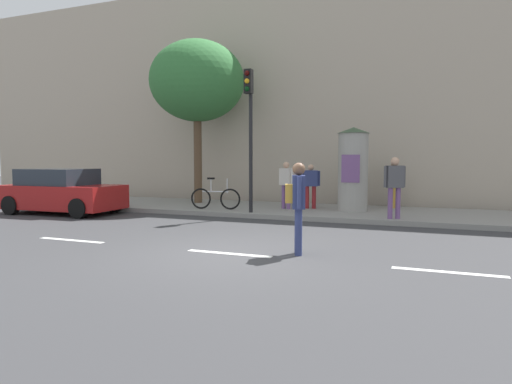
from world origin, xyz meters
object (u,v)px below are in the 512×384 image
at_px(pedestrian_with_bag, 360,180).
at_px(pedestrian_in_light_jacket, 311,182).
at_px(traffic_light, 249,118).
at_px(parked_car_dark, 62,192).
at_px(pedestrian_in_red_top, 394,182).
at_px(pedestrian_with_backpack, 286,181).
at_px(pedestrian_near_pole, 297,200).
at_px(street_tree, 197,82).
at_px(pedestrian_in_dark_shirt, 394,181).
at_px(poster_column, 353,169).
at_px(bicycle_leaning, 215,198).

relative_size(pedestrian_with_bag, pedestrian_in_light_jacket, 1.09).
bearing_deg(traffic_light, parked_car_dark, -167.92).
distance_m(pedestrian_in_red_top, pedestrian_with_backpack, 3.90).
xyz_separation_m(traffic_light, pedestrian_near_pole, (2.97, -4.82, -2.10)).
height_order(street_tree, pedestrian_in_red_top, street_tree).
bearing_deg(pedestrian_with_bag, pedestrian_in_red_top, -65.07).
bearing_deg(pedestrian_in_dark_shirt, pedestrian_in_light_jacket, -155.91).
bearing_deg(pedestrian_near_pole, poster_column, 89.79).
relative_size(pedestrian_near_pole, pedestrian_in_red_top, 1.01).
height_order(street_tree, pedestrian_in_dark_shirt, street_tree).
height_order(pedestrian_near_pole, pedestrian_with_backpack, pedestrian_near_pole).
distance_m(pedestrian_in_dark_shirt, bicycle_leaning, 6.29).
distance_m(pedestrian_in_red_top, bicycle_leaning, 5.95).
bearing_deg(pedestrian_in_dark_shirt, pedestrian_with_bag, 175.22).
relative_size(pedestrian_with_bag, parked_car_dark, 0.41).
xyz_separation_m(pedestrian_with_bag, pedestrian_in_light_jacket, (-1.50, -1.30, -0.06)).
relative_size(poster_column, pedestrian_near_pole, 1.54).
relative_size(street_tree, pedestrian_near_pole, 3.50).
distance_m(traffic_light, parked_car_dark, 7.01).
bearing_deg(pedestrian_in_red_top, pedestrian_with_backpack, 160.37).
bearing_deg(pedestrian_near_pole, parked_car_dark, 159.87).
distance_m(street_tree, pedestrian_in_dark_shirt, 8.32).
distance_m(poster_column, pedestrian_in_light_jacket, 1.57).
bearing_deg(parked_car_dark, pedestrian_in_light_jacket, 22.67).
height_order(pedestrian_with_bag, pedestrian_in_light_jacket, pedestrian_with_bag).
relative_size(traffic_light, pedestrian_in_red_top, 2.54).
distance_m(pedestrian_near_pole, pedestrian_in_light_jacket, 6.91).
xyz_separation_m(pedestrian_with_bag, pedestrian_in_dark_shirt, (1.20, -0.10, -0.03)).
bearing_deg(poster_column, pedestrian_with_bag, 89.41).
bearing_deg(pedestrian_near_pole, bicycle_leaning, 129.84).
xyz_separation_m(street_tree, pedestrian_near_pole, (6.13, -7.18, -3.80)).
xyz_separation_m(traffic_light, pedestrian_in_dark_shirt, (4.20, 3.14, -2.08)).
distance_m(poster_column, pedestrian_with_bag, 1.53).
relative_size(pedestrian_near_pole, pedestrian_with_backpack, 1.11).
xyz_separation_m(street_tree, bicycle_leaning, (1.69, -1.85, -4.35)).
relative_size(pedestrian_in_red_top, pedestrian_with_backpack, 1.09).
relative_size(poster_column, parked_car_dark, 0.68).
height_order(street_tree, pedestrian_in_light_jacket, street_tree).
bearing_deg(poster_column, bicycle_leaning, -164.25).
bearing_deg(pedestrian_with_bag, poster_column, -90.59).
height_order(pedestrian_with_bag, bicycle_leaning, pedestrian_with_bag).
bearing_deg(pedestrian_with_backpack, pedestrian_near_pole, -70.70).
relative_size(pedestrian_near_pole, pedestrian_in_light_jacket, 1.17).
xyz_separation_m(pedestrian_with_bag, parked_car_dark, (-9.43, -4.62, -0.39)).
bearing_deg(bicycle_leaning, pedestrian_in_dark_shirt, 24.85).
relative_size(pedestrian_in_red_top, pedestrian_in_dark_shirt, 1.11).
relative_size(poster_column, pedestrian_in_dark_shirt, 1.73).
height_order(street_tree, pedestrian_near_pole, street_tree).
relative_size(traffic_light, poster_column, 1.63).
relative_size(traffic_light, pedestrian_near_pole, 2.51).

